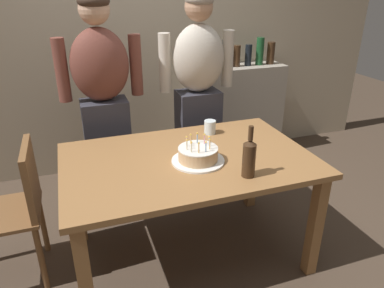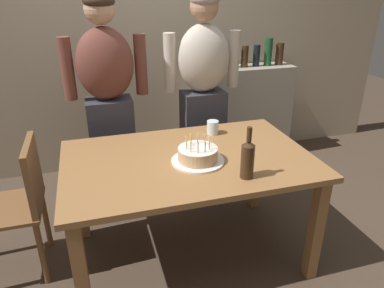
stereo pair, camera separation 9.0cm
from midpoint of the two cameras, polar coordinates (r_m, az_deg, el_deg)
name	(u,v)px [view 1 (the left image)]	position (r m, az deg, el deg)	size (l,w,h in m)	color
ground_plane	(189,253)	(2.60, -1.59, -16.93)	(10.00, 10.00, 0.00)	#47382B
back_wall	(134,32)	(3.49, -9.97, 17.15)	(5.20, 0.10, 2.60)	tan
dining_table	(188,172)	(2.23, -1.77, -4.40)	(1.50, 0.96, 0.74)	olive
birthday_cake	(198,155)	(2.12, -0.26, -1.81)	(0.31, 0.31, 0.16)	white
water_glass_near	(210,127)	(2.52, 1.84, 2.69)	(0.08, 0.08, 0.09)	silver
wine_bottle	(249,157)	(1.95, 7.73, -2.09)	(0.07, 0.07, 0.29)	#382314
person_man_bearded	(104,106)	(2.76, -14.67, 5.79)	(0.61, 0.27, 1.66)	#33333D
person_woman_cardigan	(198,97)	(2.90, 0.08, 7.49)	(0.61, 0.27, 1.66)	#33333D
dining_chair	(18,204)	(2.41, -26.92, -8.43)	(0.42, 0.42, 0.87)	brown
shelf_cabinet	(239,111)	(3.77, 6.86, 5.28)	(0.88, 0.30, 1.22)	#9E9384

